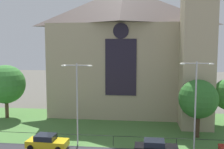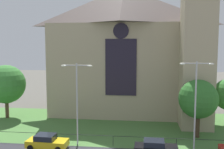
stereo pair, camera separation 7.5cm
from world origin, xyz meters
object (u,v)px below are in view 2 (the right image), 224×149
(streetlamp_far, at_px, (196,95))
(tree_left_far, at_px, (6,84))
(tree_right_near, at_px, (198,99))
(parked_car_black, at_px, (155,148))
(parked_car_yellow, at_px, (47,142))
(church_building, at_px, (129,49))
(streetlamp_near, at_px, (77,94))

(streetlamp_far, bearing_deg, tree_left_far, 159.51)
(tree_right_near, height_order, parked_car_black, tree_right_near)
(parked_car_yellow, xyz_separation_m, parked_car_black, (11.16, -0.38, 0.00))
(streetlamp_far, relative_size, parked_car_black, 2.15)
(streetlamp_far, xyz_separation_m, parked_car_black, (-4.01, -1.81, -4.99))
(tree_right_near, distance_m, parked_car_yellow, 17.58)
(streetlamp_far, height_order, parked_car_black, streetlamp_far)
(tree_left_far, xyz_separation_m, parked_car_yellow, (10.28, -10.94, -4.32))
(church_building, xyz_separation_m, streetlamp_far, (7.63, -15.29, -4.54))
(tree_right_near, xyz_separation_m, streetlamp_far, (-1.11, -4.01, 1.19))
(church_building, distance_m, streetlamp_near, 16.66)
(church_building, distance_m, streetlamp_far, 17.68)
(parked_car_black, bearing_deg, tree_left_far, 153.65)
(church_building, bearing_deg, parked_car_yellow, -114.27)
(streetlamp_near, xyz_separation_m, parked_car_yellow, (-2.90, -1.43, -4.83))
(parked_car_yellow, bearing_deg, streetlamp_near, 28.56)
(streetlamp_far, relative_size, parked_car_yellow, 2.14)
(parked_car_yellow, bearing_deg, parked_car_black, 0.36)
(tree_right_near, distance_m, tree_left_far, 27.13)
(tree_right_near, relative_size, streetlamp_near, 0.77)
(streetlamp_near, height_order, parked_car_black, streetlamp_near)
(tree_right_near, xyz_separation_m, streetlamp_near, (-13.38, -4.01, 1.03))
(tree_right_near, height_order, streetlamp_near, streetlamp_near)
(streetlamp_far, bearing_deg, church_building, 116.51)
(church_building, xyz_separation_m, tree_right_near, (8.74, -11.29, -5.73))
(tree_right_near, relative_size, parked_car_black, 1.61)
(tree_right_near, xyz_separation_m, parked_car_yellow, (-16.28, -5.44, -3.80))
(tree_right_near, relative_size, streetlamp_far, 0.75)
(church_building, relative_size, streetlamp_far, 2.84)
(tree_right_near, distance_m, parked_car_black, 8.63)
(tree_left_far, distance_m, parked_car_yellow, 15.62)
(tree_left_far, relative_size, parked_car_black, 1.87)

